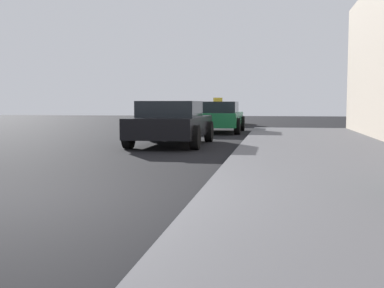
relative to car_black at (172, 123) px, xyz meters
The scene contains 5 objects.
ground_plane 8.35m from the car_black, 89.56° to the right, with size 80.00×80.00×0.00m, color black.
sidewalk 9.28m from the car_black, 63.99° to the right, with size 4.00×32.00×0.15m, color #5B5B60.
car_black is the anchor object (origin of this frame).
car_green 6.29m from the car_black, 84.30° to the left, with size 1.99×4.03×1.43m.
car_yellow 13.99m from the car_black, 90.94° to the left, with size 1.95×4.14×1.27m.
Camera 1 is at (2.90, -5.44, 1.22)m, focal length 45.58 mm.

